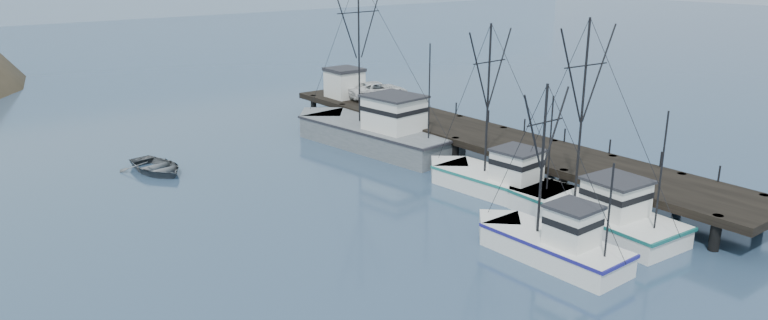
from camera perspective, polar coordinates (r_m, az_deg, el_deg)
ground at (r=33.91m, az=10.52°, el=-10.06°), size 400.00×400.00×0.00m
pier at (r=53.20m, az=8.01°, el=1.98°), size 6.00×44.00×2.00m
distant_ridge at (r=193.25m, az=-28.19°, el=10.37°), size 360.00×40.00×26.00m
trawler_near at (r=41.51m, az=16.73°, el=-4.15°), size 4.57×12.17×12.19m
trawler_mid at (r=36.58m, az=13.64°, el=-6.78°), size 3.28×9.17×9.41m
trawler_far at (r=45.71m, az=9.37°, el=-1.71°), size 4.38×11.11×11.35m
work_vessel at (r=55.86m, az=-0.87°, el=2.36°), size 6.72×17.09×14.03m
pier_shed at (r=65.63m, az=-3.32°, el=6.47°), size 3.00×3.20×2.80m
pickup_truck at (r=64.96m, az=-0.52°, el=5.84°), size 6.26×3.95×1.61m
motorboat at (r=52.21m, az=-18.39°, el=-0.96°), size 4.69×6.05×1.15m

